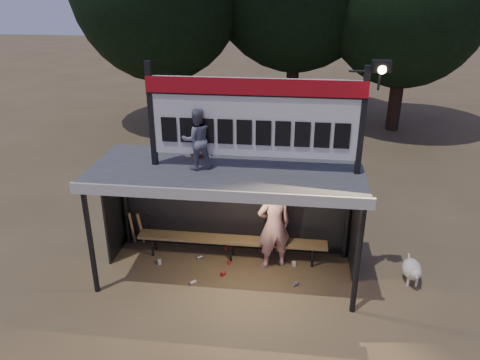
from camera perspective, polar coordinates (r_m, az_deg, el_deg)
name	(u,v)px	position (r m, az deg, el deg)	size (l,w,h in m)	color
ground	(228,273)	(9.72, -1.49, -11.22)	(80.00, 80.00, 0.00)	brown
player	(274,225)	(9.47, 4.15, -5.47)	(0.70, 0.46, 1.92)	silver
child_a	(197,139)	(8.40, -5.29, 4.97)	(0.54, 0.42, 1.12)	slate
child_b	(197,134)	(9.05, -5.22, 5.62)	(0.44, 0.29, 0.90)	#B1261B
dugout_shelter	(229,185)	(9.02, -1.38, -0.65)	(5.10, 2.08, 2.32)	#424244
scoreboard_assembly	(257,115)	(8.22, 2.15, 7.88)	(4.10, 0.27, 1.99)	black
bench	(231,240)	(9.94, -1.05, -7.37)	(4.00, 0.35, 0.48)	olive
dog	(412,270)	(9.89, 20.25, -10.23)	(0.36, 0.81, 0.49)	silver
bats	(141,228)	(10.62, -12.00, -5.79)	(0.48, 0.33, 0.84)	olive
litter	(227,266)	(9.85, -1.58, -10.43)	(2.96, 1.45, 0.08)	#B7301F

